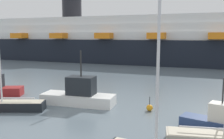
% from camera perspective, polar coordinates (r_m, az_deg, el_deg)
% --- Properties ---
extents(sailboat_1, '(6.40, 2.34, 11.17)m').
position_cam_1_polar(sailboat_1, '(17.85, 22.66, -13.90)').
color(sailboat_1, '#BCB29E').
rests_on(sailboat_1, ground_plane).
extents(sailboat_2, '(6.91, 3.41, 11.21)m').
position_cam_1_polar(sailboat_2, '(25.44, -22.66, -7.28)').
color(sailboat_2, black).
rests_on(sailboat_2, ground_plane).
extents(fishing_boat_2, '(5.52, 3.16, 3.91)m').
position_cam_1_polar(fishing_boat_2, '(20.40, 23.13, -10.76)').
color(fishing_boat_2, navy).
rests_on(fishing_boat_2, ground_plane).
extents(fishing_boat_3, '(7.49, 2.49, 5.49)m').
position_cam_1_polar(fishing_boat_3, '(25.54, -7.52, -5.73)').
color(fishing_boat_3, white).
rests_on(fishing_boat_3, ground_plane).
extents(channel_buoy_1, '(0.60, 0.60, 1.36)m').
position_cam_1_polar(channel_buoy_1, '(23.64, 8.56, -8.61)').
color(channel_buoy_1, orange).
rests_on(channel_buoy_1, ground_plane).
extents(cruise_ship, '(107.21, 22.55, 16.92)m').
position_cam_1_polar(cruise_ship, '(64.82, 5.80, 6.39)').
color(cruise_ship, black).
rests_on(cruise_ship, ground_plane).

